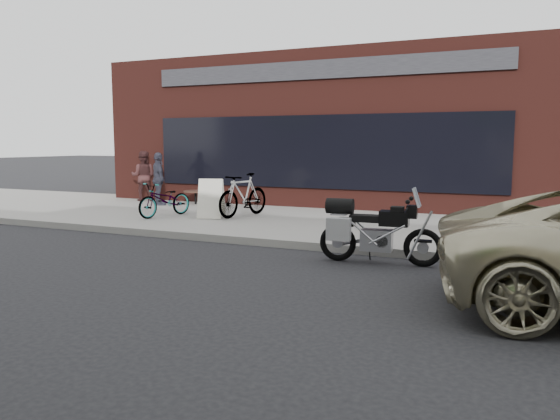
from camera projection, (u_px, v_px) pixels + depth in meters
ground at (203, 315)px, 6.19m from camera, size 120.00×120.00×0.00m
near_sidewalk at (366, 225)px, 12.52m from camera, size 44.00×6.00×0.15m
storefront at (364, 134)px, 19.40m from camera, size 14.00×10.07×4.50m
motorcycle at (371, 230)px, 8.81m from camera, size 1.99×0.75×1.26m
bicycle_front at (165, 200)px, 13.32m from camera, size 0.90×1.67×0.84m
bicycle_rear at (243, 195)px, 13.34m from camera, size 0.87×1.82×1.06m
sandwich_sign at (211, 198)px, 13.10m from camera, size 0.72×0.68×0.94m
cafe_table at (195, 192)px, 16.03m from camera, size 0.70×0.70×0.40m
cafe_patron_left at (143, 176)px, 16.93m from camera, size 0.93×0.85×1.55m
cafe_patron_right at (159, 179)px, 15.74m from camera, size 0.91×0.88×1.53m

